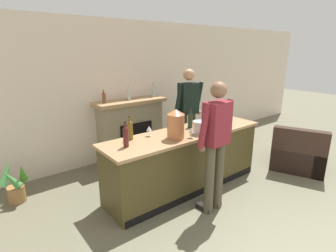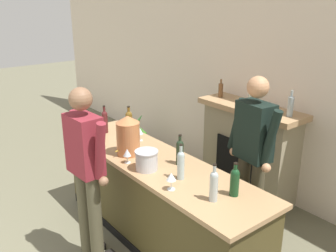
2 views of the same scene
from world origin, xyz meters
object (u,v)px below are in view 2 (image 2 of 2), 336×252
(wine_glass_back_row, at_px, (127,153))
(copper_dispenser, at_px, (128,135))
(ice_bucket_steel, at_px, (147,160))
(potted_plant_corner, at_px, (135,134))
(wine_bottle_chardonnay_pale, at_px, (180,151))
(wine_glass_front_right, at_px, (171,177))
(person_bartender, at_px, (252,157))
(wine_bottle_port_short, at_px, (129,121))
(wine_glass_by_dispenser, at_px, (140,131))
(wine_bottle_burgundy_dark, at_px, (105,121))
(fireplace_stone, at_px, (249,150))
(wine_bottle_riesling_slim, at_px, (181,164))
(person_customer, at_px, (87,171))
(wine_bottle_rose_blush, at_px, (214,185))
(wine_bottle_cabernet_heavy, at_px, (235,181))

(wine_glass_back_row, bearing_deg, copper_dispenser, 144.17)
(ice_bucket_steel, bearing_deg, potted_plant_corner, 149.28)
(wine_glass_back_row, bearing_deg, wine_bottle_chardonnay_pale, 48.60)
(ice_bucket_steel, height_order, wine_glass_front_right, ice_bucket_steel)
(person_bartender, xyz_separation_m, wine_bottle_port_short, (-1.54, -0.46, 0.07))
(potted_plant_corner, relative_size, wine_glass_by_dispenser, 4.12)
(ice_bucket_steel, height_order, wine_bottle_chardonnay_pale, wine_bottle_chardonnay_pale)
(copper_dispenser, bearing_deg, potted_plant_corner, 145.33)
(wine_bottle_burgundy_dark, bearing_deg, copper_dispenser, -10.15)
(fireplace_stone, relative_size, wine_bottle_port_short, 4.51)
(ice_bucket_steel, height_order, wine_glass_by_dispenser, ice_bucket_steel)
(person_bartender, height_order, wine_bottle_riesling_slim, person_bartender)
(person_customer, xyz_separation_m, wine_bottle_rose_blush, (1.05, 0.62, 0.09))
(wine_glass_front_right, bearing_deg, wine_bottle_chardonnay_pale, 132.00)
(fireplace_stone, relative_size, wine_glass_front_right, 9.53)
(wine_glass_back_row, bearing_deg, wine_bottle_rose_blush, 8.50)
(person_customer, height_order, person_bartender, person_bartender)
(potted_plant_corner, height_order, wine_bottle_cabernet_heavy, wine_bottle_cabernet_heavy)
(wine_bottle_port_short, bearing_deg, person_bartender, 16.70)
(wine_bottle_cabernet_heavy, bearing_deg, wine_bottle_port_short, 175.97)
(wine_bottle_chardonnay_pale, bearing_deg, copper_dispenser, -153.45)
(person_bartender, relative_size, wine_glass_front_right, 11.43)
(person_bartender, height_order, wine_glass_front_right, person_bartender)
(wine_bottle_cabernet_heavy, height_order, wine_glass_front_right, wine_bottle_cabernet_heavy)
(wine_bottle_riesling_slim, distance_m, wine_glass_by_dispenser, 1.06)
(fireplace_stone, distance_m, person_bartender, 1.23)
(person_customer, bearing_deg, wine_bottle_port_short, 128.06)
(person_customer, bearing_deg, wine_bottle_cabernet_heavy, 36.67)
(wine_bottle_rose_blush, xyz_separation_m, wine_bottle_burgundy_dark, (-1.99, 0.10, 0.01))
(wine_glass_back_row, bearing_deg, wine_bottle_burgundy_dark, 164.02)
(copper_dispenser, xyz_separation_m, wine_bottle_port_short, (-0.54, 0.36, -0.06))
(wine_bottle_riesling_slim, bearing_deg, wine_glass_by_dispenser, 166.54)
(fireplace_stone, distance_m, person_customer, 2.32)
(copper_dispenser, distance_m, wine_bottle_cabernet_heavy, 1.32)
(potted_plant_corner, height_order, wine_bottle_port_short, wine_bottle_port_short)
(wine_glass_front_right, bearing_deg, wine_bottle_rose_blush, 23.68)
(person_bartender, relative_size, ice_bucket_steel, 8.07)
(fireplace_stone, distance_m, wine_bottle_port_short, 1.63)
(wine_glass_front_right, bearing_deg, wine_bottle_cabernet_heavy, 41.46)
(person_customer, xyz_separation_m, wine_bottle_port_short, (-0.74, 0.95, 0.10))
(wine_bottle_riesling_slim, distance_m, wine_bottle_port_short, 1.36)
(wine_bottle_cabernet_heavy, bearing_deg, fireplace_stone, 125.55)
(wine_bottle_riesling_slim, height_order, wine_glass_front_right, wine_bottle_riesling_slim)
(wine_bottle_port_short, xyz_separation_m, wine_bottle_burgundy_dark, (-0.19, -0.23, -0.00))
(ice_bucket_steel, relative_size, wine_bottle_burgundy_dark, 0.66)
(wine_bottle_riesling_slim, bearing_deg, wine_glass_front_right, -61.86)
(person_customer, bearing_deg, wine_bottle_burgundy_dark, 142.39)
(ice_bucket_steel, relative_size, wine_glass_front_right, 1.42)
(potted_plant_corner, height_order, wine_glass_back_row, wine_glass_back_row)
(fireplace_stone, xyz_separation_m, wine_bottle_port_short, (-0.79, -1.35, 0.47))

